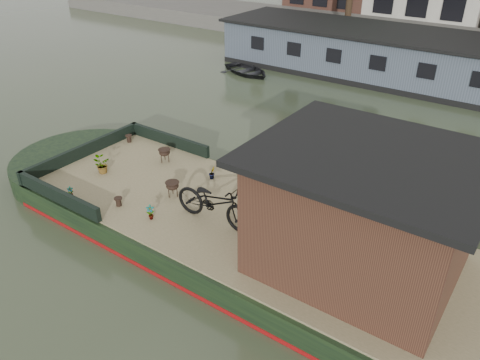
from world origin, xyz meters
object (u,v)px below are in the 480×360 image
Objects in this scene: bicycle at (215,202)px; dinghy at (247,68)px; cabin at (363,211)px; brazier_front at (173,189)px; brazier_rear at (165,155)px; potted_plant_a at (150,212)px.

bicycle is 13.31m from dinghy.
cabin is 4.73m from brazier_front.
cabin is 10.45× the size of brazier_rear.
bicycle is (-3.11, -0.44, -0.71)m from cabin.
brazier_rear is at bearing 60.55° from bicycle.
potted_plant_a is at bearing 118.65° from bicycle.
potted_plant_a is 0.91× the size of brazier_front.
brazier_rear is (-1.67, 2.24, 0.01)m from potted_plant_a.
brazier_front is at bearing -135.64° from dinghy.
brazier_rear reaches higher than potted_plant_a.
potted_plant_a is at bearing -53.31° from brazier_rear.
dinghy is (-4.02, 9.84, -0.56)m from brazier_rear.
potted_plant_a reaches higher than dinghy.
cabin is 10.31× the size of brazier_front.
potted_plant_a is 1.06m from brazier_front.
potted_plant_a is 0.93× the size of brazier_rear.
potted_plant_a is at bearing -136.56° from dinghy.
bicycle is 1.49m from potted_plant_a.
cabin is 4.63m from potted_plant_a.
brazier_rear is at bearing -139.56° from dinghy.
cabin reaches higher than dinghy.
brazier_front is (-0.26, 1.02, 0.02)m from potted_plant_a.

